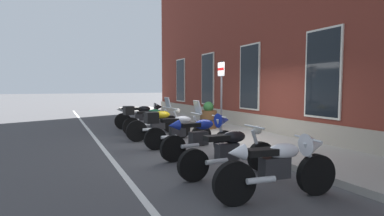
{
  "coord_description": "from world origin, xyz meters",
  "views": [
    {
      "loc": [
        7.54,
        -4.39,
        1.74
      ],
      "look_at": [
        -1.27,
        -0.22,
        1.02
      ],
      "focal_mm": 27.23,
      "sensor_mm": 36.0,
      "label": 1
    }
  ],
  "objects_px": {
    "motorcycle_green_touring": "(149,119)",
    "motorcycle_blue_sport": "(203,134)",
    "motorcycle_black_naked": "(230,152)",
    "motorcycle_silver_touring": "(175,129)",
    "parking_sign": "(221,88)",
    "motorcycle_white_sport": "(282,164)",
    "motorcycle_yellow_naked": "(160,125)",
    "barrel_planter": "(208,117)",
    "motorcycle_black_sport": "(144,115)"
  },
  "relations": [
    {
      "from": "motorcycle_silver_touring",
      "to": "motorcycle_blue_sport",
      "type": "height_order",
      "value": "motorcycle_silver_touring"
    },
    {
      "from": "motorcycle_silver_touring",
      "to": "motorcycle_white_sport",
      "type": "height_order",
      "value": "motorcycle_silver_touring"
    },
    {
      "from": "motorcycle_yellow_naked",
      "to": "motorcycle_silver_touring",
      "type": "relative_size",
      "value": 1.06
    },
    {
      "from": "motorcycle_black_sport",
      "to": "motorcycle_blue_sport",
      "type": "height_order",
      "value": "motorcycle_blue_sport"
    },
    {
      "from": "motorcycle_black_sport",
      "to": "motorcycle_white_sport",
      "type": "distance_m",
      "value": 8.27
    },
    {
      "from": "motorcycle_yellow_naked",
      "to": "barrel_planter",
      "type": "xyz_separation_m",
      "value": [
        -0.9,
        2.28,
        0.06
      ]
    },
    {
      "from": "motorcycle_silver_touring",
      "to": "barrel_planter",
      "type": "distance_m",
      "value": 3.23
    },
    {
      "from": "motorcycle_silver_touring",
      "to": "motorcycle_blue_sport",
      "type": "distance_m",
      "value": 1.33
    },
    {
      "from": "motorcycle_white_sport",
      "to": "motorcycle_black_naked",
      "type": "bearing_deg",
      "value": -177.4
    },
    {
      "from": "motorcycle_silver_touring",
      "to": "parking_sign",
      "type": "bearing_deg",
      "value": 104.79
    },
    {
      "from": "motorcycle_yellow_naked",
      "to": "motorcycle_black_naked",
      "type": "bearing_deg",
      "value": -0.02
    },
    {
      "from": "motorcycle_green_touring",
      "to": "motorcycle_yellow_naked",
      "type": "relative_size",
      "value": 1.01
    },
    {
      "from": "motorcycle_white_sport",
      "to": "barrel_planter",
      "type": "xyz_separation_m",
      "value": [
        -6.44,
        2.22,
        0.01
      ]
    },
    {
      "from": "motorcycle_green_touring",
      "to": "motorcycle_black_naked",
      "type": "height_order",
      "value": "motorcycle_green_touring"
    },
    {
      "from": "motorcycle_yellow_naked",
      "to": "motorcycle_silver_touring",
      "type": "distance_m",
      "value": 1.37
    },
    {
      "from": "motorcycle_green_touring",
      "to": "barrel_planter",
      "type": "distance_m",
      "value": 2.3
    },
    {
      "from": "motorcycle_silver_touring",
      "to": "motorcycle_black_naked",
      "type": "bearing_deg",
      "value": 0.27
    },
    {
      "from": "motorcycle_yellow_naked",
      "to": "barrel_planter",
      "type": "relative_size",
      "value": 2.1
    },
    {
      "from": "motorcycle_black_naked",
      "to": "motorcycle_white_sport",
      "type": "distance_m",
      "value": 1.36
    },
    {
      "from": "motorcycle_yellow_naked",
      "to": "parking_sign",
      "type": "distance_m",
      "value": 2.31
    },
    {
      "from": "motorcycle_green_touring",
      "to": "parking_sign",
      "type": "xyz_separation_m",
      "value": [
        2.16,
        1.75,
        1.13
      ]
    },
    {
      "from": "motorcycle_green_touring",
      "to": "motorcycle_blue_sport",
      "type": "xyz_separation_m",
      "value": [
        3.94,
        0.18,
        0.02
      ]
    },
    {
      "from": "motorcycle_silver_touring",
      "to": "barrel_planter",
      "type": "bearing_deg",
      "value": 134.73
    },
    {
      "from": "motorcycle_black_naked",
      "to": "motorcycle_silver_touring",
      "type": "bearing_deg",
      "value": -179.73
    },
    {
      "from": "motorcycle_black_sport",
      "to": "motorcycle_silver_touring",
      "type": "xyz_separation_m",
      "value": [
        4.11,
        -0.25,
        -0.02
      ]
    },
    {
      "from": "motorcycle_blue_sport",
      "to": "motorcycle_white_sport",
      "type": "bearing_deg",
      "value": -2.61
    },
    {
      "from": "motorcycle_black_sport",
      "to": "parking_sign",
      "type": "xyz_separation_m",
      "value": [
        3.64,
        1.52,
        1.12
      ]
    },
    {
      "from": "motorcycle_green_touring",
      "to": "barrel_planter",
      "type": "relative_size",
      "value": 2.12
    },
    {
      "from": "motorcycle_green_touring",
      "to": "parking_sign",
      "type": "bearing_deg",
      "value": 38.96
    },
    {
      "from": "motorcycle_yellow_naked",
      "to": "motorcycle_blue_sport",
      "type": "relative_size",
      "value": 1.03
    },
    {
      "from": "motorcycle_white_sport",
      "to": "parking_sign",
      "type": "relative_size",
      "value": 0.87
    },
    {
      "from": "motorcycle_silver_touring",
      "to": "motorcycle_green_touring",
      "type": "bearing_deg",
      "value": 179.38
    },
    {
      "from": "motorcycle_yellow_naked",
      "to": "motorcycle_black_sport",
      "type": "bearing_deg",
      "value": 174.99
    },
    {
      "from": "motorcycle_yellow_naked",
      "to": "motorcycle_black_naked",
      "type": "height_order",
      "value": "motorcycle_yellow_naked"
    },
    {
      "from": "parking_sign",
      "to": "motorcycle_yellow_naked",
      "type": "bearing_deg",
      "value": -117.1
    },
    {
      "from": "motorcycle_silver_touring",
      "to": "motorcycle_white_sport",
      "type": "bearing_deg",
      "value": 1.03
    },
    {
      "from": "motorcycle_yellow_naked",
      "to": "parking_sign",
      "type": "relative_size",
      "value": 0.89
    },
    {
      "from": "motorcycle_white_sport",
      "to": "motorcycle_green_touring",
      "type": "bearing_deg",
      "value": -179.61
    },
    {
      "from": "motorcycle_yellow_naked",
      "to": "barrel_planter",
      "type": "height_order",
      "value": "barrel_planter"
    },
    {
      "from": "motorcycle_black_naked",
      "to": "motorcycle_white_sport",
      "type": "bearing_deg",
      "value": 2.6
    },
    {
      "from": "motorcycle_silver_touring",
      "to": "parking_sign",
      "type": "xyz_separation_m",
      "value": [
        -0.47,
        1.78,
        1.13
      ]
    },
    {
      "from": "motorcycle_black_sport",
      "to": "parking_sign",
      "type": "relative_size",
      "value": 0.9
    },
    {
      "from": "motorcycle_white_sport",
      "to": "motorcycle_yellow_naked",
      "type": "bearing_deg",
      "value": -179.38
    },
    {
      "from": "motorcycle_blue_sport",
      "to": "parking_sign",
      "type": "bearing_deg",
      "value": 138.52
    },
    {
      "from": "motorcycle_green_touring",
      "to": "motorcycle_blue_sport",
      "type": "distance_m",
      "value": 3.95
    },
    {
      "from": "motorcycle_blue_sport",
      "to": "motorcycle_black_naked",
      "type": "relative_size",
      "value": 0.97
    },
    {
      "from": "motorcycle_black_sport",
      "to": "motorcycle_silver_touring",
      "type": "distance_m",
      "value": 4.11
    },
    {
      "from": "motorcycle_white_sport",
      "to": "barrel_planter",
      "type": "bearing_deg",
      "value": 160.96
    },
    {
      "from": "motorcycle_blue_sport",
      "to": "parking_sign",
      "type": "xyz_separation_m",
      "value": [
        -1.78,
        1.57,
        1.11
      ]
    },
    {
      "from": "motorcycle_green_touring",
      "to": "parking_sign",
      "type": "relative_size",
      "value": 0.9
    }
  ]
}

